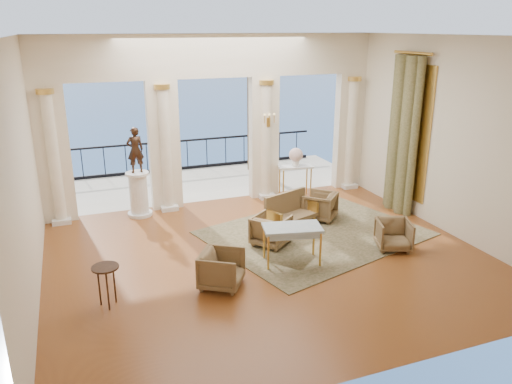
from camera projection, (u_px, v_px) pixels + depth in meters
name	position (u px, v px, depth m)	size (l,w,h in m)	color
floor	(269.00, 257.00, 10.60)	(9.00, 9.00, 0.00)	#4B260F
room_walls	(294.00, 134.00, 8.69)	(9.00, 9.00, 9.00)	#EEE3C8
arcade	(215.00, 109.00, 13.17)	(9.00, 0.56, 4.50)	beige
terrace	(200.00, 183.00, 15.76)	(10.00, 3.60, 0.10)	#BAAF99
balustrade	(188.00, 157.00, 17.04)	(9.00, 0.06, 1.03)	black
palm_tree	(250.00, 45.00, 15.83)	(2.00, 2.00, 4.50)	#4C3823
sea	(98.00, 111.00, 65.76)	(160.00, 160.00, 0.00)	#2C5999
curtain	(403.00, 135.00, 12.72)	(0.33, 1.40, 4.09)	brown
window_frame	(409.00, 132.00, 12.76)	(0.04, 1.60, 3.40)	gold
wall_sconce	(269.00, 121.00, 13.48)	(0.30, 0.11, 0.33)	gold
rug	(315.00, 233.00, 11.81)	(4.70, 3.65, 0.02)	#2E351B
armchair_a	(222.00, 268.00, 9.31)	(0.75, 0.70, 0.77)	#42361C
armchair_b	(394.00, 233.00, 10.90)	(0.71, 0.66, 0.73)	#42361C
armchair_c	(320.00, 205.00, 12.59)	(0.75, 0.70, 0.77)	#42361C
armchair_d	(271.00, 229.00, 11.11)	(0.74, 0.69, 0.76)	#42361C
settee	(290.00, 211.00, 12.04)	(1.42, 0.97, 0.86)	#42361C
game_table	(292.00, 230.00, 10.14)	(1.29, 0.88, 0.81)	#8EA7B7
pedestal	(139.00, 195.00, 12.79)	(0.63, 0.63, 1.16)	silver
statue	(135.00, 150.00, 12.42)	(0.42, 0.28, 1.16)	#301F15
console_table	(295.00, 171.00, 14.13)	(1.02, 0.55, 0.92)	silver
urn	(296.00, 156.00, 13.98)	(0.39, 0.39, 0.52)	white
side_table	(106.00, 272.00, 8.56)	(0.47, 0.47, 0.76)	black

